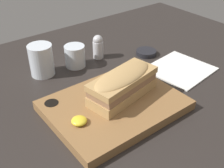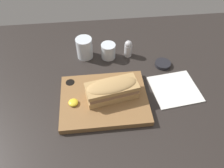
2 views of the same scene
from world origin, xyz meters
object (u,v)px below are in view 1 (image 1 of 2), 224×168
serving_board (114,105)px  napkin (180,69)px  salt_shaker (98,46)px  sandwich (123,83)px  water_glass (42,62)px  condiment_dish (146,52)px  wine_glass (75,57)px

serving_board → napkin: size_ratio=1.64×
napkin → salt_shaker: salt_shaker is taller
serving_board → sandwich: bearing=7.9°
napkin → salt_shaker: 27.21cm
water_glass → napkin: bearing=-34.2°
condiment_dish → serving_board: bearing=-148.0°
serving_board → napkin: bearing=6.1°
sandwich → condiment_dish: sandwich is taller
wine_glass → napkin: size_ratio=0.35×
water_glass → condiment_dish: size_ratio=1.39×
serving_board → napkin: (28.41, 3.01, -1.02)cm
sandwich → wine_glass: size_ratio=2.88×
sandwich → water_glass: size_ratio=2.09×
serving_board → condiment_dish: serving_board is taller
sandwich → water_glass: bearing=109.7°
wine_glass → napkin: 32.88cm
napkin → sandwich: bearing=-174.2°
water_glass → wine_glass: size_ratio=1.38×
serving_board → sandwich: 5.93cm
sandwich → serving_board: bearing=-172.1°
napkin → wine_glass: bearing=137.9°
water_glass → napkin: size_ratio=0.48×
water_glass → serving_board: bearing=-76.6°
wine_glass → salt_shaker: bearing=0.9°
salt_shaker → sandwich: bearing=-111.9°
sandwich → napkin: bearing=5.8°
serving_board → water_glass: 27.46cm
wine_glass → sandwich: bearing=-92.4°
sandwich → wine_glass: (1.03, 24.54, -3.21)cm
napkin → serving_board: bearing=-173.9°
sandwich → salt_shaker: size_ratio=2.47×
water_glass → sandwich: bearing=-70.3°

